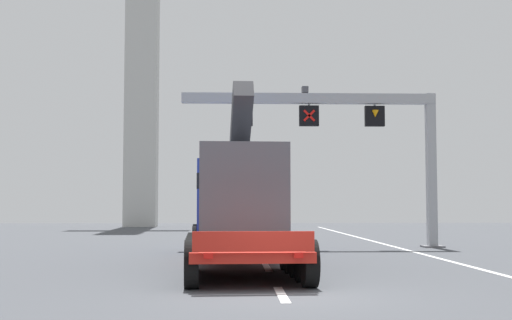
# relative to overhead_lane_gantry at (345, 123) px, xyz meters

# --- Properties ---
(ground) EXTENTS (112.00, 112.00, 0.00)m
(ground) POSITION_rel_overhead_lane_gantry_xyz_m (-3.94, -15.78, -5.56)
(ground) COLOR #424449
(lane_markings) EXTENTS (0.20, 57.75, 0.01)m
(lane_markings) POSITION_rel_overhead_lane_gantry_xyz_m (-3.98, 5.79, -5.55)
(lane_markings) COLOR silver
(lane_markings) RESTS_ON ground
(edge_line_right) EXTENTS (0.20, 63.00, 0.01)m
(edge_line_right) POSITION_rel_overhead_lane_gantry_xyz_m (2.26, -3.78, -5.55)
(edge_line_right) COLOR silver
(edge_line_right) RESTS_ON ground
(overhead_lane_gantry) EXTENTS (11.64, 0.90, 7.20)m
(overhead_lane_gantry) POSITION_rel_overhead_lane_gantry_xyz_m (0.00, 0.00, 0.00)
(overhead_lane_gantry) COLOR #9EA0A5
(overhead_lane_gantry) RESTS_ON ground
(heavy_haul_truck_red) EXTENTS (3.63, 14.16, 5.30)m
(heavy_haul_truck_red) POSITION_rel_overhead_lane_gantry_xyz_m (-4.95, -7.14, -3.57)
(heavy_haul_truck_red) COLOR red
(heavy_haul_truck_red) RESTS_ON ground
(bridge_pylon_distant) EXTENTS (9.00, 2.00, 37.92)m
(bridge_pylon_distant) POSITION_rel_overhead_lane_gantry_xyz_m (-13.07, 29.22, 13.80)
(bridge_pylon_distant) COLOR #B7B7B2
(bridge_pylon_distant) RESTS_ON ground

